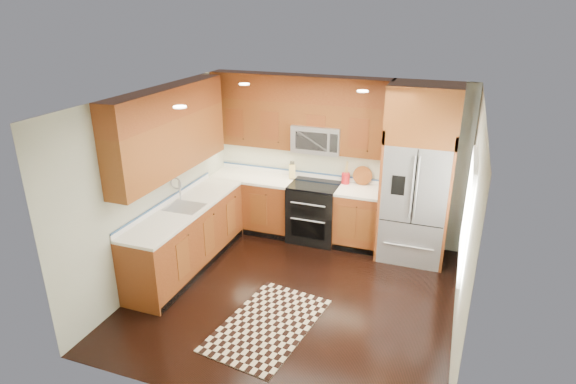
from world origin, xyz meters
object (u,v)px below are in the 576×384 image
(range, at_px, (314,212))
(knife_block, at_px, (292,171))
(utensil_crock, at_px, (346,176))
(refrigerator, at_px, (418,175))
(rug, at_px, (268,324))

(range, bearing_deg, knife_block, 157.27)
(utensil_crock, bearing_deg, refrigerator, -13.47)
(range, distance_m, knife_block, 0.76)
(rug, relative_size, knife_block, 5.67)
(rug, distance_m, utensil_crock, 2.81)
(rug, xyz_separation_m, knife_block, (-0.60, 2.55, 1.05))
(range, distance_m, rug, 2.41)
(refrigerator, height_order, utensil_crock, refrigerator)
(knife_block, distance_m, utensil_crock, 0.88)
(rug, distance_m, knife_block, 2.82)
(knife_block, relative_size, utensil_crock, 0.79)
(refrigerator, distance_m, rug, 3.00)
(rug, bearing_deg, knife_block, 111.45)
(range, bearing_deg, refrigerator, -1.40)
(knife_block, bearing_deg, utensil_crock, 2.84)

